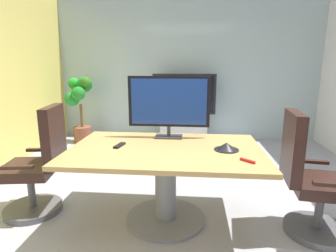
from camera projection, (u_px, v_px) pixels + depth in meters
name	position (u px, v px, depth m)	size (l,w,h in m)	color
ground_plane	(178.00, 213.00, 2.79)	(7.15, 7.15, 0.00)	#99999E
wall_back_glass_partition	(187.00, 69.00, 5.48)	(5.21, 0.10, 2.77)	#9EB2B7
conference_table	(166.00, 168.00, 2.56)	(1.75, 1.12, 0.73)	#B2894C
office_chair_left	(39.00, 169.00, 2.73)	(0.63, 0.61, 1.09)	#4C4C51
office_chair_right	(310.00, 185.00, 2.39)	(0.62, 0.60, 1.09)	#4C4C51
tv_monitor	(169.00, 103.00, 2.82)	(0.84, 0.18, 0.64)	#333338
wall_display_unit	(184.00, 119.00, 5.35)	(1.20, 0.36, 1.31)	#B7BABC
potted_plant	(80.00, 104.00, 5.22)	(0.51, 0.52, 1.25)	brown
conference_phone	(227.00, 147.00, 2.45)	(0.22, 0.22, 0.07)	black
remote_control	(119.00, 145.00, 2.57)	(0.05, 0.17, 0.02)	black
whiteboard_marker	(248.00, 161.00, 2.15)	(0.13, 0.02, 0.02)	red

